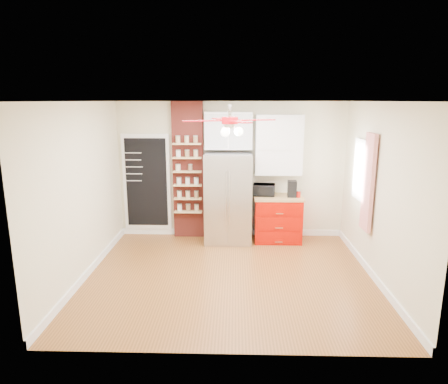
{
  "coord_description": "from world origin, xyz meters",
  "views": [
    {
      "loc": [
        0.08,
        -5.86,
        2.71
      ],
      "look_at": [
        -0.11,
        0.9,
        1.16
      ],
      "focal_mm": 32.0,
      "sensor_mm": 36.0,
      "label": 1
    }
  ],
  "objects_px": {
    "coffee_maker": "(292,189)",
    "red_cabinet": "(278,218)",
    "toaster_oven": "(264,190)",
    "ceiling_fan": "(230,121)",
    "canister_left": "(298,194)",
    "fridge": "(228,198)",
    "pantry_jar_oats": "(178,168)"
  },
  "relations": [
    {
      "from": "fridge",
      "to": "canister_left",
      "type": "bearing_deg",
      "value": -1.48
    },
    {
      "from": "red_cabinet",
      "to": "coffee_maker",
      "type": "bearing_deg",
      "value": -8.07
    },
    {
      "from": "pantry_jar_oats",
      "to": "red_cabinet",
      "type": "bearing_deg",
      "value": -3.36
    },
    {
      "from": "ceiling_fan",
      "to": "toaster_oven",
      "type": "relative_size",
      "value": 3.38
    },
    {
      "from": "fridge",
      "to": "pantry_jar_oats",
      "type": "relative_size",
      "value": 15.04
    },
    {
      "from": "pantry_jar_oats",
      "to": "canister_left",
      "type": "bearing_deg",
      "value": -4.91
    },
    {
      "from": "toaster_oven",
      "to": "pantry_jar_oats",
      "type": "xyz_separation_m",
      "value": [
        -1.68,
        0.07,
        0.42
      ]
    },
    {
      "from": "coffee_maker",
      "to": "fridge",
      "type": "bearing_deg",
      "value": -176.09
    },
    {
      "from": "pantry_jar_oats",
      "to": "toaster_oven",
      "type": "bearing_deg",
      "value": -2.4
    },
    {
      "from": "red_cabinet",
      "to": "fridge",
      "type": "bearing_deg",
      "value": -177.05
    },
    {
      "from": "ceiling_fan",
      "to": "pantry_jar_oats",
      "type": "relative_size",
      "value": 12.03
    },
    {
      "from": "fridge",
      "to": "red_cabinet",
      "type": "relative_size",
      "value": 1.86
    },
    {
      "from": "ceiling_fan",
      "to": "coffee_maker",
      "type": "distance_m",
      "value": 2.44
    },
    {
      "from": "coffee_maker",
      "to": "canister_left",
      "type": "bearing_deg",
      "value": -19.47
    },
    {
      "from": "ceiling_fan",
      "to": "pantry_jar_oats",
      "type": "distance_m",
      "value": 2.3
    },
    {
      "from": "ceiling_fan",
      "to": "canister_left",
      "type": "height_order",
      "value": "ceiling_fan"
    },
    {
      "from": "canister_left",
      "to": "pantry_jar_oats",
      "type": "bearing_deg",
      "value": 175.09
    },
    {
      "from": "coffee_maker",
      "to": "ceiling_fan",
      "type": "bearing_deg",
      "value": -122.27
    },
    {
      "from": "ceiling_fan",
      "to": "red_cabinet",
      "type": "bearing_deg",
      "value": 61.29
    },
    {
      "from": "toaster_oven",
      "to": "coffee_maker",
      "type": "bearing_deg",
      "value": -3.87
    },
    {
      "from": "red_cabinet",
      "to": "ceiling_fan",
      "type": "distance_m",
      "value": 2.75
    },
    {
      "from": "coffee_maker",
      "to": "red_cabinet",
      "type": "bearing_deg",
      "value": 175.18
    },
    {
      "from": "ceiling_fan",
      "to": "pantry_jar_oats",
      "type": "bearing_deg",
      "value": 119.95
    },
    {
      "from": "fridge",
      "to": "pantry_jar_oats",
      "type": "height_order",
      "value": "fridge"
    },
    {
      "from": "red_cabinet",
      "to": "pantry_jar_oats",
      "type": "xyz_separation_m",
      "value": [
        -1.95,
        0.11,
        0.98
      ]
    },
    {
      "from": "fridge",
      "to": "red_cabinet",
      "type": "distance_m",
      "value": 1.06
    },
    {
      "from": "ceiling_fan",
      "to": "canister_left",
      "type": "relative_size",
      "value": 10.98
    },
    {
      "from": "toaster_oven",
      "to": "coffee_maker",
      "type": "distance_m",
      "value": 0.54
    },
    {
      "from": "red_cabinet",
      "to": "canister_left",
      "type": "height_order",
      "value": "canister_left"
    },
    {
      "from": "coffee_maker",
      "to": "pantry_jar_oats",
      "type": "relative_size",
      "value": 2.69
    },
    {
      "from": "toaster_oven",
      "to": "pantry_jar_oats",
      "type": "distance_m",
      "value": 1.73
    },
    {
      "from": "toaster_oven",
      "to": "pantry_jar_oats",
      "type": "relative_size",
      "value": 3.56
    }
  ]
}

